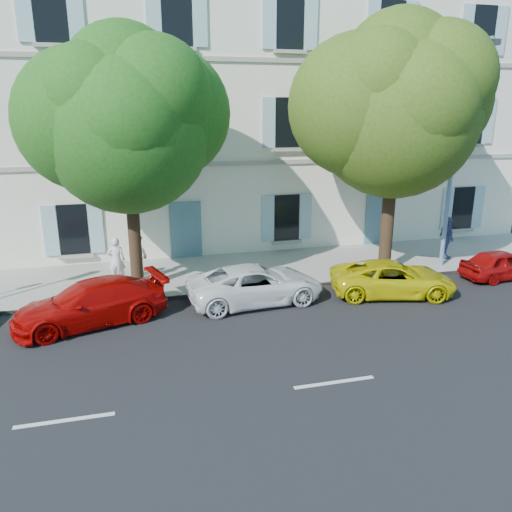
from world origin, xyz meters
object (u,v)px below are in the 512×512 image
object	(u,v)px
pedestrian_c	(447,238)
tree_right	(396,116)
car_red_hatchback	(502,264)
car_red_coupe	(91,303)
pedestrian_a	(116,260)
pedestrian_b	(138,258)
car_yellow_supercar	(393,278)
street_lamp	(457,145)
car_white_coupe	(256,284)
tree_left	(127,130)

from	to	relation	value
pedestrian_c	tree_right	bearing A→B (deg)	112.98
car_red_hatchback	tree_right	world-z (taller)	tree_right
car_red_coupe	car_red_hatchback	size ratio (longest dim) A/B	1.38
pedestrian_a	pedestrian_b	bearing A→B (deg)	-167.61
car_red_coupe	car_yellow_supercar	xyz separation A→B (m)	(9.90, -0.07, -0.06)
street_lamp	pedestrian_a	world-z (taller)	street_lamp
car_white_coupe	car_red_hatchback	bearing A→B (deg)	-94.47
street_lamp	pedestrian_a	xyz separation A→B (m)	(-12.51, 1.25, -3.87)
tree_right	pedestrian_b	world-z (taller)	tree_right
car_red_coupe	car_yellow_supercar	size ratio (longest dim) A/B	1.06
car_yellow_supercar	car_red_hatchback	size ratio (longest dim) A/B	1.30
car_white_coupe	car_red_coupe	bearing A→B (deg)	90.10
car_yellow_supercar	car_white_coupe	bearing A→B (deg)	97.41
car_yellow_supercar	car_red_hatchback	bearing A→B (deg)	-70.33
tree_right	pedestrian_a	world-z (taller)	tree_right
car_red_hatchback	pedestrian_b	distance (m)	13.57
car_yellow_supercar	tree_left	distance (m)	10.11
car_yellow_supercar	pedestrian_b	distance (m)	9.06
pedestrian_a	car_red_coupe	bearing A→B (deg)	80.99
car_white_coupe	street_lamp	bearing A→B (deg)	-84.43
car_red_hatchback	tree_right	xyz separation A→B (m)	(-4.09, 1.49, 5.36)
car_white_coupe	pedestrian_a	bearing A→B (deg)	53.90
car_red_coupe	tree_right	world-z (taller)	tree_right
car_white_coupe	pedestrian_c	distance (m)	9.11
pedestrian_c	car_white_coupe	bearing A→B (deg)	113.26
pedestrian_c	street_lamp	bearing A→B (deg)	151.47
pedestrian_a	tree_left	bearing A→B (deg)	133.92
tree_right	car_red_hatchback	bearing A→B (deg)	-20.07
car_white_coupe	pedestrian_c	size ratio (longest dim) A/B	2.54
car_red_coupe	car_yellow_supercar	bearing A→B (deg)	72.66
car_red_hatchback	tree_left	world-z (taller)	tree_left
tree_left	car_red_coupe	bearing A→B (deg)	-121.33
car_red_coupe	pedestrian_a	distance (m)	3.24
car_red_coupe	tree_right	xyz separation A→B (m)	(10.67, 1.96, 5.27)
street_lamp	pedestrian_a	bearing A→B (deg)	174.30
car_white_coupe	tree_left	world-z (taller)	tree_left
car_red_coupe	car_white_coupe	world-z (taller)	car_red_coupe
car_red_coupe	pedestrian_c	xyz separation A→B (m)	(13.94, 2.84, 0.38)
car_yellow_supercar	car_red_hatchback	distance (m)	4.89
tree_left	street_lamp	size ratio (longest dim) A/B	1.01
car_white_coupe	pedestrian_b	size ratio (longest dim) A/B	2.66
street_lamp	car_yellow_supercar	bearing A→B (deg)	-149.65
car_yellow_supercar	pedestrian_c	xyz separation A→B (m)	(4.05, 2.91, 0.45)
tree_right	pedestrian_c	distance (m)	5.95
pedestrian_a	pedestrian_c	xyz separation A→B (m)	(13.21, -0.30, 0.05)
car_red_coupe	tree_left	bearing A→B (deg)	131.72
car_yellow_supercar	car_red_coupe	bearing A→B (deg)	103.03
tree_left	pedestrian_a	bearing A→B (deg)	129.81
car_yellow_supercar	pedestrian_b	bearing A→B (deg)	81.91
tree_left	pedestrian_b	world-z (taller)	tree_left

